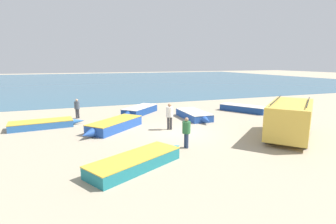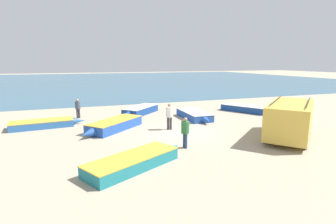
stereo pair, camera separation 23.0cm
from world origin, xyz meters
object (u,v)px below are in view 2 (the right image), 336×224
at_px(parked_van, 290,119).
at_px(fishing_rowboat_0, 113,125).
at_px(fisherman_1, 185,130).
at_px(fishing_rowboat_4, 246,109).
at_px(fisherman_0, 78,107).
at_px(fishing_rowboat_2, 135,161).
at_px(fishing_rowboat_5, 44,124).
at_px(fisherman_2, 169,114).
at_px(fishing_rowboat_3, 140,110).
at_px(fishing_rowboat_1, 195,115).

distance_m(parked_van, fishing_rowboat_0, 11.12).
distance_m(fishing_rowboat_0, fisherman_1, 5.96).
distance_m(parked_van, fishing_rowboat_4, 8.40).
bearing_deg(fisherman_0, parked_van, -154.43).
bearing_deg(fisherman_0, fishing_rowboat_2, 167.36).
height_order(fishing_rowboat_2, fishing_rowboat_5, fishing_rowboat_2).
bearing_deg(fishing_rowboat_2, fisherman_2, 28.54).
bearing_deg(fishing_rowboat_2, fisherman_1, -0.40).
height_order(fishing_rowboat_5, fisherman_2, fisherman_2).
relative_size(fishing_rowboat_3, fisherman_2, 2.23).
bearing_deg(fishing_rowboat_3, fisherman_2, 50.75).
bearing_deg(fisherman_2, fishing_rowboat_1, -24.96).
xyz_separation_m(parked_van, fishing_rowboat_1, (-2.94, 6.88, -0.90)).
distance_m(fishing_rowboat_1, fishing_rowboat_2, 10.46).
bearing_deg(fisherman_2, fisherman_0, 70.00).
relative_size(fishing_rowboat_2, fisherman_2, 2.84).
relative_size(fishing_rowboat_0, fisherman_0, 2.83).
bearing_deg(fisherman_0, fisherman_2, -159.14).
relative_size(fishing_rowboat_4, fisherman_2, 2.69).
xyz_separation_m(fishing_rowboat_5, fisherman_2, (8.06, -3.54, 0.82)).
bearing_deg(fishing_rowboat_4, fishing_rowboat_1, -109.89).
relative_size(fishing_rowboat_4, fishing_rowboat_5, 0.96).
bearing_deg(fisherman_1, fishing_rowboat_4, -150.61).
bearing_deg(fisherman_2, fishing_rowboat_3, 31.68).
xyz_separation_m(fisherman_1, fisherman_2, (0.53, 3.91, 0.08)).
bearing_deg(fishing_rowboat_1, fishing_rowboat_5, -94.79).
distance_m(fishing_rowboat_1, fisherman_1, 7.41).
relative_size(fishing_rowboat_1, fishing_rowboat_2, 0.89).
distance_m(fishing_rowboat_2, fisherman_0, 11.67).
distance_m(parked_van, fisherman_2, 7.44).
xyz_separation_m(fishing_rowboat_1, fisherman_0, (-8.83, 3.38, 0.66)).
height_order(parked_van, fisherman_1, parked_van).
relative_size(fishing_rowboat_3, fisherman_0, 2.52).
distance_m(fishing_rowboat_2, fisherman_2, 6.65).
bearing_deg(fishing_rowboat_0, parked_van, 107.75).
distance_m(parked_van, fishing_rowboat_2, 9.72).
height_order(fishing_rowboat_0, fishing_rowboat_4, fishing_rowboat_0).
relative_size(fisherman_0, fisherman_1, 0.96).
distance_m(parked_van, fishing_rowboat_3, 12.30).
relative_size(parked_van, fishing_rowboat_0, 1.21).
distance_m(fishing_rowboat_2, fishing_rowboat_3, 11.88).
height_order(fishing_rowboat_3, fisherman_1, fisherman_1).
height_order(fishing_rowboat_2, fishing_rowboat_3, fishing_rowboat_3).
bearing_deg(fishing_rowboat_2, fishing_rowboat_5, 87.66).
height_order(fisherman_1, fisherman_2, fisherman_2).
bearing_deg(parked_van, fisherman_2, 104.13).
distance_m(fishing_rowboat_3, fisherman_0, 5.17).
bearing_deg(parked_van, fishing_rowboat_1, 73.14).
height_order(fishing_rowboat_0, fisherman_0, fisherman_0).
relative_size(fishing_rowboat_5, fisherman_1, 3.03).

